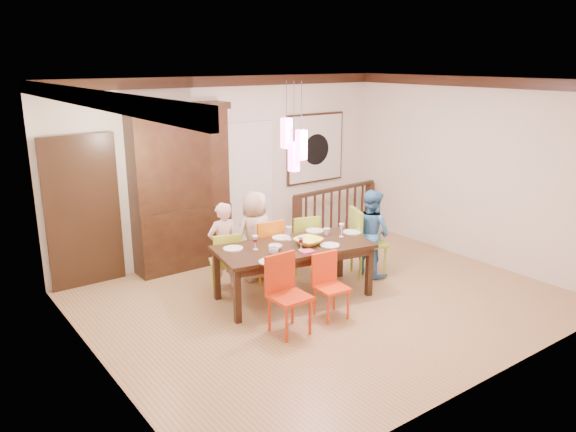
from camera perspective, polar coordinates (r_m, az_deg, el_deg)
floor at (r=7.73m, az=3.72°, el=-8.46°), size 6.00×6.00×0.00m
ceiling at (r=7.06m, az=4.14°, el=13.54°), size 6.00×6.00×0.00m
wall_back at (r=9.27m, az=-6.09°, el=4.97°), size 6.00×0.00×6.00m
wall_left at (r=5.87m, az=-19.18°, el=-2.16°), size 0.00×5.00×5.00m
wall_right at (r=9.44m, az=18.07°, el=4.48°), size 0.00×5.00×5.00m
crown_molding at (r=7.07m, az=4.13°, el=12.89°), size 6.00×5.00×0.16m
panel_door at (r=8.40m, az=-20.10°, el=0.17°), size 1.04×0.07×2.24m
white_doorway at (r=9.50m, az=-4.09°, el=2.82°), size 0.97×0.05×2.22m
painting at (r=10.22m, az=2.81°, el=6.89°), size 1.25×0.06×1.25m
pendant_cluster at (r=7.21m, az=0.60°, el=7.28°), size 0.27×0.21×1.14m
dining_table at (r=7.56m, az=0.57°, el=-3.59°), size 2.22×1.31×0.75m
chair_far_left at (r=7.90m, az=-6.41°, el=-4.14°), size 0.49×0.49×0.86m
chair_far_mid at (r=8.18m, az=-2.39°, el=-3.00°), size 0.47×0.47×0.95m
chair_far_right at (r=8.53m, az=1.49°, el=-2.33°), size 0.52×0.52×0.91m
chair_near_left at (r=6.63m, az=0.17°, el=-7.58°), size 0.43×0.43×0.95m
chair_near_mid at (r=7.06m, az=4.47°, el=-6.76°), size 0.40×0.40×0.82m
chair_end_right at (r=8.45m, az=8.22°, el=-2.15°), size 0.61×0.61×1.04m
china_hutch at (r=8.69m, az=-10.87°, el=2.83°), size 1.60×0.46×2.53m
balustrade at (r=10.11m, az=4.82°, el=0.37°), size 1.93×0.20×0.96m
person_far_left at (r=7.91m, az=-6.63°, el=-3.07°), size 0.46×0.30×1.26m
person_far_mid at (r=8.24m, az=-3.35°, el=-1.99°), size 0.66×0.45×1.33m
person_end_right at (r=8.48m, az=8.43°, el=-1.68°), size 0.54×0.67×1.31m
serving_bowl at (r=7.54m, az=2.08°, el=-2.60°), size 0.42×0.42×0.09m
small_bowl at (r=7.36m, az=-1.28°, el=-3.19°), size 0.19×0.19×0.06m
cup_left at (r=7.17m, az=-1.49°, el=-3.56°), size 0.14×0.14×0.10m
cup_right at (r=7.98m, az=3.93°, el=-1.58°), size 0.13×0.13×0.09m
plate_far_left at (r=7.41m, az=-5.61°, el=-3.30°), size 0.26×0.26×0.01m
plate_far_mid at (r=7.82m, az=-0.69°, el=-2.20°), size 0.26×0.26×0.01m
plate_far_right at (r=8.15m, az=2.73°, el=-1.49°), size 0.26×0.26×0.01m
plate_near_left at (r=6.92m, az=-1.95°, el=-4.64°), size 0.26×0.26×0.01m
plate_near_mid at (r=7.52m, az=4.27°, el=-2.99°), size 0.26×0.26×0.01m
plate_end_right at (r=8.12m, az=6.52°, el=-1.64°), size 0.26×0.26×0.01m
wine_glass_a at (r=7.34m, az=-3.34°, el=-2.72°), size 0.08×0.08×0.19m
wine_glass_b at (r=7.71m, az=0.10°, el=-1.78°), size 0.08×0.08×0.19m
wine_glass_c at (r=7.32m, az=1.32°, el=-2.76°), size 0.08×0.08×0.19m
wine_glass_d at (r=7.89m, az=5.45°, el=-1.44°), size 0.08×0.08×0.19m
napkin at (r=7.28m, az=1.95°, el=-3.60°), size 0.18×0.14×0.01m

